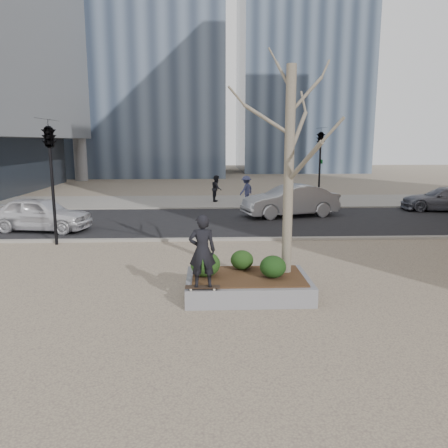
{
  "coord_description": "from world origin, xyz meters",
  "views": [
    {
      "loc": [
        -0.01,
        -10.23,
        3.72
      ],
      "look_at": [
        0.5,
        2.0,
        1.4
      ],
      "focal_mm": 35.0,
      "sensor_mm": 36.0,
      "label": 1
    }
  ],
  "objects_px": {
    "skateboard": "(203,288)",
    "police_car": "(40,214)",
    "skateboarder": "(202,251)",
    "planter": "(248,286)"
  },
  "relations": [
    {
      "from": "skateboarder",
      "to": "police_car",
      "type": "height_order",
      "value": "skateboarder"
    },
    {
      "from": "skateboarder",
      "to": "police_car",
      "type": "xyz_separation_m",
      "value": [
        -6.87,
        9.0,
        -0.61
      ]
    },
    {
      "from": "skateboard",
      "to": "skateboarder",
      "type": "distance_m",
      "value": 0.86
    },
    {
      "from": "skateboard",
      "to": "skateboarder",
      "type": "height_order",
      "value": "skateboarder"
    },
    {
      "from": "skateboard",
      "to": "skateboarder",
      "type": "relative_size",
      "value": 0.48
    },
    {
      "from": "skateboard",
      "to": "police_car",
      "type": "xyz_separation_m",
      "value": [
        -6.87,
        9.0,
        0.25
      ]
    },
    {
      "from": "skateboarder",
      "to": "police_car",
      "type": "distance_m",
      "value": 11.34
    },
    {
      "from": "planter",
      "to": "skateboarder",
      "type": "bearing_deg",
      "value": -141.34
    },
    {
      "from": "planter",
      "to": "skateboarder",
      "type": "distance_m",
      "value": 1.8
    },
    {
      "from": "skateboard",
      "to": "police_car",
      "type": "distance_m",
      "value": 11.33
    }
  ]
}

